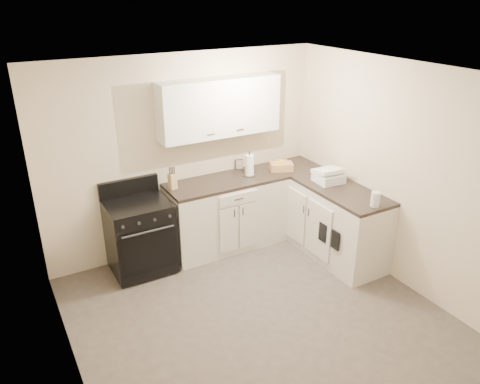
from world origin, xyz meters
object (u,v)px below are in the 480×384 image
stove (140,236)px  knife_block (173,181)px  countertop_grill (329,178)px  paper_towel (249,165)px  wicker_basket (281,166)px

stove → knife_block: (0.48, 0.09, 0.58)m
knife_block → countertop_grill: knife_block is taller
paper_towel → countertop_grill: paper_towel is taller
wicker_basket → countertop_grill: size_ratio=0.92×
knife_block → countertop_grill: (1.78, -0.75, -0.04)m
knife_block → wicker_basket: 1.51m
stove → wicker_basket: size_ratio=2.95×
countertop_grill → paper_towel: bearing=141.7°
paper_towel → countertop_grill: (0.75, -0.68, -0.08)m
stove → paper_towel: paper_towel is taller
wicker_basket → countertop_grill: 0.70m
knife_block → countertop_grill: size_ratio=0.59×
stove → countertop_grill: countertop_grill is taller
stove → paper_towel: (1.51, 0.01, 0.62)m
knife_block → paper_towel: bearing=-17.4°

